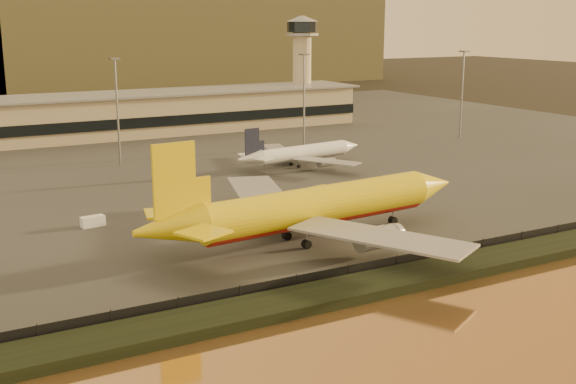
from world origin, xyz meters
TOP-DOWN VIEW (x-y plane):
  - ground at (0.00, 0.00)m, footprint 900.00×900.00m
  - embankment at (0.00, -17.00)m, footprint 320.00×7.00m
  - tarmac at (0.00, 95.00)m, footprint 320.00×220.00m
  - perimeter_fence at (0.00, -13.00)m, footprint 300.00×0.05m
  - terminal_building at (-14.52, 125.55)m, footprint 202.00×25.00m
  - control_tower at (70.00, 131.00)m, footprint 11.20×11.20m
  - apron_light_masts at (15.00, 75.00)m, footprint 152.20×12.20m
  - dhl_cargo_jet at (-0.76, 4.99)m, footprint 59.97×58.50m
  - white_narrowbody_jet at (27.57, 57.82)m, footprint 35.94×34.76m
  - gse_vehicle_yellow at (16.12, 30.67)m, footprint 4.19×2.59m
  - gse_vehicle_white at (-29.26, 29.87)m, footprint 4.08×2.14m

SIDE VIEW (x-z plane):
  - ground at x=0.00m, z-range 0.00..0.00m
  - tarmac at x=0.00m, z-range 0.00..0.20m
  - embankment at x=0.00m, z-range 0.00..1.40m
  - gse_vehicle_yellow at x=16.12m, z-range 0.20..1.95m
  - gse_vehicle_white at x=-29.26m, z-range 0.20..1.97m
  - perimeter_fence at x=0.00m, z-range 0.20..2.40m
  - white_narrowbody_jet at x=27.57m, z-range -1.88..8.45m
  - dhl_cargo_jet at x=-0.76m, z-range -3.41..14.50m
  - terminal_building at x=-14.52m, z-range -0.05..12.55m
  - apron_light_masts at x=15.00m, z-range 3.00..28.40m
  - control_tower at x=70.00m, z-range 3.91..39.41m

